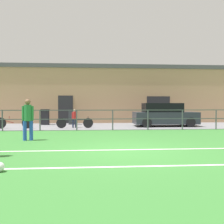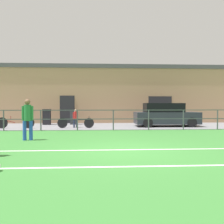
# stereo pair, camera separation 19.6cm
# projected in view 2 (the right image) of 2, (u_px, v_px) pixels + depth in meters

# --- Properties ---
(ground) EXTENTS (60.00, 44.00, 0.04)m
(ground) POSITION_uv_depth(u_px,v_px,m) (125.00, 151.00, 7.93)
(ground) COLOR #387A33
(field_line_touchline) EXTENTS (36.00, 0.11, 0.00)m
(field_line_touchline) POSITION_uv_depth(u_px,v_px,m) (125.00, 150.00, 7.97)
(field_line_touchline) COLOR white
(field_line_touchline) RESTS_ON ground
(field_line_hash) EXTENTS (36.00, 0.11, 0.00)m
(field_line_hash) POSITION_uv_depth(u_px,v_px,m) (135.00, 166.00, 5.84)
(field_line_hash) COLOR white
(field_line_hash) RESTS_ON ground
(pavement_strip) EXTENTS (48.00, 5.00, 0.02)m
(pavement_strip) POSITION_uv_depth(u_px,v_px,m) (111.00, 126.00, 16.41)
(pavement_strip) COLOR slate
(pavement_strip) RESTS_ON ground
(perimeter_fence) EXTENTS (36.07, 0.07, 1.15)m
(perimeter_fence) POSITION_uv_depth(u_px,v_px,m) (113.00, 117.00, 13.89)
(perimeter_fence) COLOR #474C51
(perimeter_fence) RESTS_ON ground
(clubhouse_facade) EXTENTS (28.00, 2.56, 4.50)m
(clubhouse_facade) POSITION_uv_depth(u_px,v_px,m) (108.00, 94.00, 20.02)
(clubhouse_facade) COLOR tan
(clubhouse_facade) RESTS_ON ground
(player_striker) EXTENTS (0.45, 0.29, 1.66)m
(player_striker) POSITION_uv_depth(u_px,v_px,m) (28.00, 117.00, 10.05)
(player_striker) COLOR blue
(player_striker) RESTS_ON ground
(spectator_child) EXTENTS (0.30, 0.20, 1.12)m
(spectator_child) POSITION_uv_depth(u_px,v_px,m) (75.00, 117.00, 15.26)
(spectator_child) COLOR #232D4C
(spectator_child) RESTS_ON pavement_strip
(parked_car_red) EXTENTS (4.08, 1.77, 1.51)m
(parked_car_red) POSITION_uv_depth(u_px,v_px,m) (166.00, 115.00, 16.15)
(parked_car_red) COLOR #282D38
(parked_car_red) RESTS_ON pavement_strip
(bicycle_parked_0) EXTENTS (2.21, 0.04, 0.75)m
(bicycle_parked_0) POSITION_uv_depth(u_px,v_px,m) (15.00, 123.00, 14.76)
(bicycle_parked_0) COLOR black
(bicycle_parked_0) RESTS_ON pavement_strip
(bicycle_parked_1) EXTENTS (2.20, 0.04, 0.71)m
(bicycle_parked_1) POSITION_uv_depth(u_px,v_px,m) (76.00, 123.00, 14.97)
(bicycle_parked_1) COLOR black
(bicycle_parked_1) RESTS_ON pavement_strip
(trash_bin_0) EXTENTS (0.54, 0.46, 1.03)m
(trash_bin_0) POSITION_uv_depth(u_px,v_px,m) (74.00, 117.00, 17.64)
(trash_bin_0) COLOR #33383D
(trash_bin_0) RESTS_ON pavement_strip
(trash_bin_1) EXTENTS (0.55, 0.46, 1.09)m
(trash_bin_1) POSITION_uv_depth(u_px,v_px,m) (47.00, 117.00, 17.36)
(trash_bin_1) COLOR black
(trash_bin_1) RESTS_ON pavement_strip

